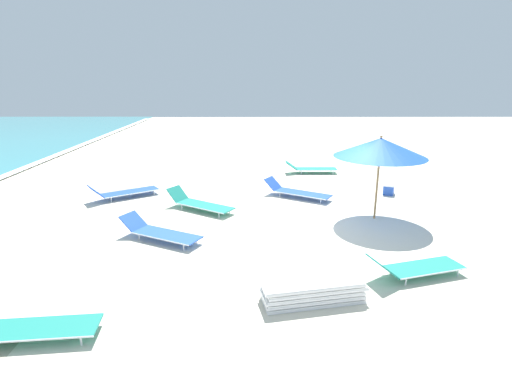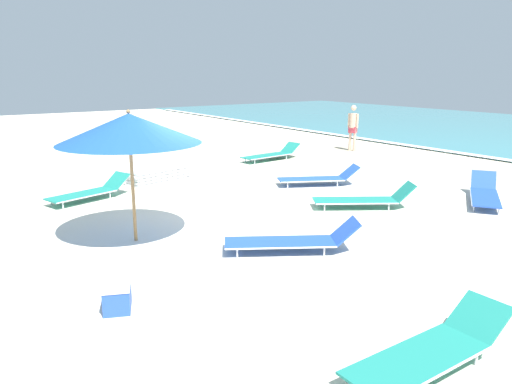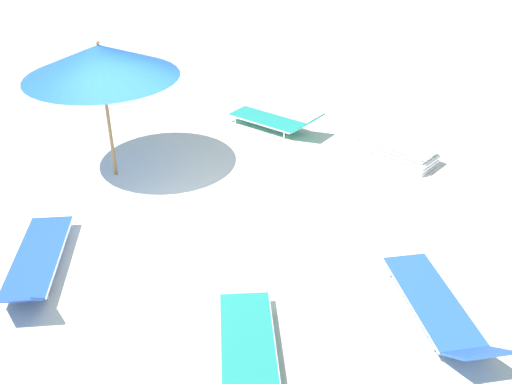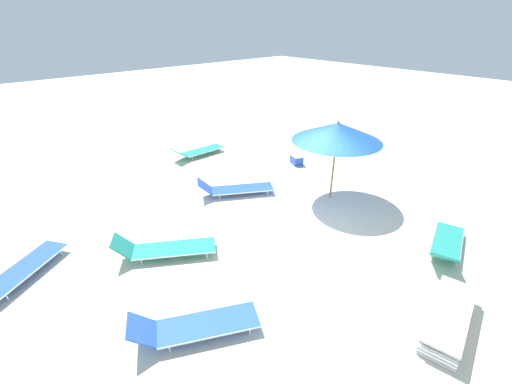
{
  "view_description": "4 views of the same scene",
  "coord_description": "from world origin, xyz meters",
  "px_view_note": "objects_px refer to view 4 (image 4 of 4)",
  "views": [
    {
      "loc": [
        -10.58,
        1.82,
        3.95
      ],
      "look_at": [
        0.46,
        1.75,
        0.74
      ],
      "focal_mm": 28.0,
      "sensor_mm": 36.0,
      "label": 1
    },
    {
      "loc": [
        8.7,
        -4.8,
        3.06
      ],
      "look_at": [
        0.68,
        0.72,
        0.68
      ],
      "focal_mm": 35.0,
      "sensor_mm": 36.0,
      "label": 2
    },
    {
      "loc": [
        3.59,
        7.0,
        4.89
      ],
      "look_at": [
        -0.31,
        1.77,
        1.05
      ],
      "focal_mm": 40.0,
      "sensor_mm": 36.0,
      "label": 3
    },
    {
      "loc": [
        -5.08,
        6.17,
        4.95
      ],
      "look_at": [
        0.6,
        1.06,
        0.99
      ],
      "focal_mm": 24.0,
      "sensor_mm": 36.0,
      "label": 4
    }
  ],
  "objects_px": {
    "lounger_stack": "(448,318)",
    "cooler_box": "(297,159)",
    "sun_lounger_mid_beach_pair_b": "(198,151)",
    "sun_lounger_under_umbrella": "(16,273)",
    "sun_lounger_beside_umbrella": "(447,245)",
    "sun_lounger_near_water_right": "(164,248)",
    "sun_lounger_near_water_left": "(195,325)",
    "beach_umbrella": "(337,132)",
    "sun_lounger_mid_beach_pair_a": "(235,188)"
  },
  "relations": [
    {
      "from": "sun_lounger_near_water_left",
      "to": "cooler_box",
      "type": "distance_m",
      "value": 8.1
    },
    {
      "from": "sun_lounger_near_water_left",
      "to": "sun_lounger_mid_beach_pair_a",
      "type": "relative_size",
      "value": 0.97
    },
    {
      "from": "lounger_stack",
      "to": "sun_lounger_near_water_right",
      "type": "relative_size",
      "value": 0.89
    },
    {
      "from": "beach_umbrella",
      "to": "sun_lounger_mid_beach_pair_a",
      "type": "height_order",
      "value": "beach_umbrella"
    },
    {
      "from": "beach_umbrella",
      "to": "sun_lounger_mid_beach_pair_b",
      "type": "bearing_deg",
      "value": 10.53
    },
    {
      "from": "sun_lounger_near_water_left",
      "to": "sun_lounger_near_water_right",
      "type": "height_order",
      "value": "sun_lounger_near_water_right"
    },
    {
      "from": "lounger_stack",
      "to": "sun_lounger_mid_beach_pair_b",
      "type": "relative_size",
      "value": 0.92
    },
    {
      "from": "lounger_stack",
      "to": "sun_lounger_under_umbrella",
      "type": "bearing_deg",
      "value": 28.86
    },
    {
      "from": "sun_lounger_near_water_left",
      "to": "sun_lounger_mid_beach_pair_b",
      "type": "xyz_separation_m",
      "value": [
        7.17,
        -4.79,
        -0.0
      ]
    },
    {
      "from": "beach_umbrella",
      "to": "cooler_box",
      "type": "bearing_deg",
      "value": -26.19
    },
    {
      "from": "beach_umbrella",
      "to": "sun_lounger_beside_umbrella",
      "type": "relative_size",
      "value": 1.19
    },
    {
      "from": "sun_lounger_near_water_right",
      "to": "sun_lounger_near_water_left",
      "type": "bearing_deg",
      "value": -163.55
    },
    {
      "from": "sun_lounger_mid_beach_pair_a",
      "to": "sun_lounger_mid_beach_pair_b",
      "type": "bearing_deg",
      "value": 15.85
    },
    {
      "from": "sun_lounger_near_water_right",
      "to": "sun_lounger_mid_beach_pair_a",
      "type": "relative_size",
      "value": 0.97
    },
    {
      "from": "sun_lounger_mid_beach_pair_b",
      "to": "lounger_stack",
      "type": "bearing_deg",
      "value": 172.28
    },
    {
      "from": "beach_umbrella",
      "to": "sun_lounger_mid_beach_pair_b",
      "type": "relative_size",
      "value": 1.17
    },
    {
      "from": "beach_umbrella",
      "to": "sun_lounger_mid_beach_pair_a",
      "type": "distance_m",
      "value": 3.45
    },
    {
      "from": "sun_lounger_mid_beach_pair_a",
      "to": "sun_lounger_under_umbrella",
      "type": "bearing_deg",
      "value": 121.27
    },
    {
      "from": "lounger_stack",
      "to": "sun_lounger_mid_beach_pair_b",
      "type": "height_order",
      "value": "sun_lounger_mid_beach_pair_b"
    },
    {
      "from": "lounger_stack",
      "to": "cooler_box",
      "type": "distance_m",
      "value": 7.75
    },
    {
      "from": "sun_lounger_under_umbrella",
      "to": "cooler_box",
      "type": "xyz_separation_m",
      "value": [
        0.38,
        -9.07,
        -0.03
      ]
    },
    {
      "from": "sun_lounger_beside_umbrella",
      "to": "cooler_box",
      "type": "xyz_separation_m",
      "value": [
        5.94,
        -1.41,
        -0.03
      ]
    },
    {
      "from": "sun_lounger_beside_umbrella",
      "to": "sun_lounger_near_water_right",
      "type": "distance_m",
      "value": 6.54
    },
    {
      "from": "beach_umbrella",
      "to": "sun_lounger_near_water_left",
      "type": "xyz_separation_m",
      "value": [
        -1.53,
        5.83,
        -1.85
      ]
    },
    {
      "from": "sun_lounger_near_water_right",
      "to": "sun_lounger_mid_beach_pair_b",
      "type": "xyz_separation_m",
      "value": [
        4.84,
        -4.1,
        -0.01
      ]
    },
    {
      "from": "lounger_stack",
      "to": "sun_lounger_near_water_left",
      "type": "height_order",
      "value": "sun_lounger_near_water_left"
    },
    {
      "from": "sun_lounger_mid_beach_pair_a",
      "to": "cooler_box",
      "type": "distance_m",
      "value": 3.26
    },
    {
      "from": "sun_lounger_near_water_left",
      "to": "sun_lounger_mid_beach_pair_a",
      "type": "xyz_separation_m",
      "value": [
        3.62,
        -3.81,
        0.0
      ]
    },
    {
      "from": "sun_lounger_mid_beach_pair_a",
      "to": "sun_lounger_mid_beach_pair_b",
      "type": "height_order",
      "value": "sun_lounger_mid_beach_pair_a"
    },
    {
      "from": "sun_lounger_near_water_left",
      "to": "sun_lounger_mid_beach_pair_a",
      "type": "bearing_deg",
      "value": -19.39
    },
    {
      "from": "sun_lounger_beside_umbrella",
      "to": "sun_lounger_near_water_left",
      "type": "height_order",
      "value": "sun_lounger_near_water_left"
    },
    {
      "from": "sun_lounger_near_water_left",
      "to": "sun_lounger_mid_beach_pair_a",
      "type": "height_order",
      "value": "sun_lounger_mid_beach_pair_a"
    },
    {
      "from": "sun_lounger_near_water_right",
      "to": "cooler_box",
      "type": "xyz_separation_m",
      "value": [
        1.66,
        -6.36,
        -0.03
      ]
    },
    {
      "from": "sun_lounger_beside_umbrella",
      "to": "cooler_box",
      "type": "bearing_deg",
      "value": -29.75
    },
    {
      "from": "sun_lounger_beside_umbrella",
      "to": "sun_lounger_near_water_right",
      "type": "bearing_deg",
      "value": 32.75
    },
    {
      "from": "beach_umbrella",
      "to": "sun_lounger_mid_beach_pair_b",
      "type": "distance_m",
      "value": 6.03
    },
    {
      "from": "sun_lounger_under_umbrella",
      "to": "sun_lounger_near_water_left",
      "type": "distance_m",
      "value": 4.14
    },
    {
      "from": "sun_lounger_near_water_left",
      "to": "sun_lounger_mid_beach_pair_b",
      "type": "height_order",
      "value": "sun_lounger_near_water_left"
    },
    {
      "from": "sun_lounger_under_umbrella",
      "to": "sun_lounger_beside_umbrella",
      "type": "bearing_deg",
      "value": -160.02
    },
    {
      "from": "sun_lounger_near_water_left",
      "to": "sun_lounger_under_umbrella",
      "type": "bearing_deg",
      "value": 56.33
    },
    {
      "from": "sun_lounger_beside_umbrella",
      "to": "sun_lounger_near_water_right",
      "type": "relative_size",
      "value": 0.96
    },
    {
      "from": "sun_lounger_mid_beach_pair_a",
      "to": "lounger_stack",
      "type": "bearing_deg",
      "value": -152.25
    },
    {
      "from": "lounger_stack",
      "to": "sun_lounger_mid_beach_pair_a",
      "type": "distance_m",
      "value": 6.49
    },
    {
      "from": "cooler_box",
      "to": "sun_lounger_beside_umbrella",
      "type": "bearing_deg",
      "value": 9.9
    },
    {
      "from": "sun_lounger_mid_beach_pair_b",
      "to": "sun_lounger_mid_beach_pair_a",
      "type": "bearing_deg",
      "value": 164.68
    },
    {
      "from": "sun_lounger_under_umbrella",
      "to": "sun_lounger_beside_umbrella",
      "type": "relative_size",
      "value": 1.03
    },
    {
      "from": "cooler_box",
      "to": "lounger_stack",
      "type": "bearing_deg",
      "value": -4.69
    },
    {
      "from": "sun_lounger_mid_beach_pair_a",
      "to": "cooler_box",
      "type": "xyz_separation_m",
      "value": [
        0.37,
        -3.24,
        -0.02
      ]
    },
    {
      "from": "sun_lounger_near_water_right",
      "to": "sun_lounger_mid_beach_pair_a",
      "type": "bearing_deg",
      "value": -34.7
    },
    {
      "from": "sun_lounger_under_umbrella",
      "to": "sun_lounger_beside_umbrella",
      "type": "height_order",
      "value": "sun_lounger_under_umbrella"
    }
  ]
}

